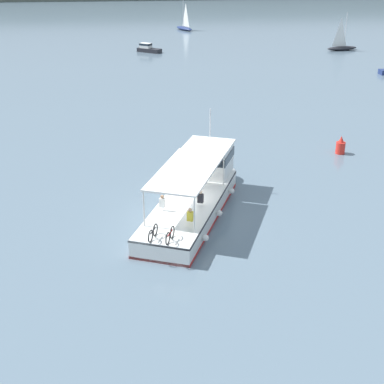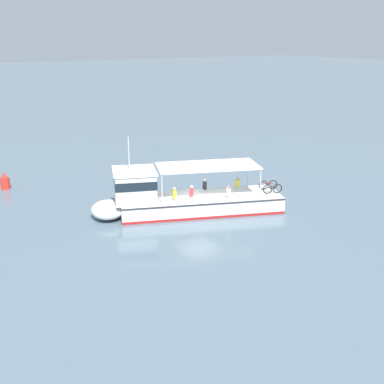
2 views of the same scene
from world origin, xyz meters
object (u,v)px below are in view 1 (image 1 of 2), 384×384
object	(u,v)px
ferry_main	(197,191)
sailboat_horizon_east	(184,27)
motorboat_near_starboard	(148,48)
channel_buoy	(341,146)
sailboat_off_bow	(342,47)

from	to	relation	value
ferry_main	sailboat_horizon_east	xyz separation A→B (m)	(7.18, 75.43, -0.48)
motorboat_near_starboard	channel_buoy	size ratio (longest dim) A/B	2.61
motorboat_near_starboard	sailboat_horizon_east	size ratio (longest dim) A/B	0.68
sailboat_horizon_east	sailboat_off_bow	world-z (taller)	same
motorboat_near_starboard	sailboat_off_bow	distance (m)	28.74
motorboat_near_starboard	channel_buoy	distance (m)	47.03
ferry_main	motorboat_near_starboard	bearing A→B (deg)	90.50
sailboat_horizon_east	channel_buoy	size ratio (longest dim) A/B	3.86
sailboat_off_bow	motorboat_near_starboard	bearing A→B (deg)	176.25
ferry_main	channel_buoy	bearing A→B (deg)	34.14
sailboat_horizon_east	channel_buoy	xyz separation A→B (m)	(4.86, -67.27, 0.03)
sailboat_horizon_east	sailboat_off_bow	distance (m)	31.77
ferry_main	sailboat_horizon_east	size ratio (longest dim) A/B	2.39
motorboat_near_starboard	sailboat_horizon_east	xyz separation A→B (m)	(7.65, 21.93, -0.00)
motorboat_near_starboard	sailboat_horizon_east	world-z (taller)	sailboat_horizon_east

